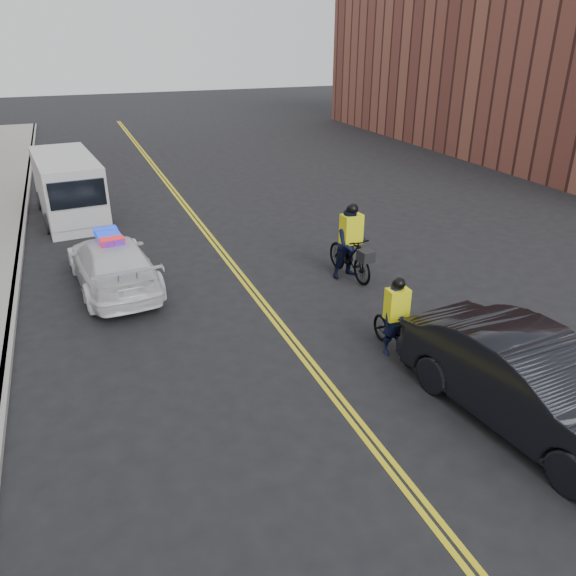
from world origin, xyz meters
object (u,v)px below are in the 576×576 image
at_px(police_cruiser, 112,263).
at_px(dark_sedan, 531,384).
at_px(cargo_van, 69,189).
at_px(cyclist_near, 395,328).
at_px(cyclist_far, 351,249).

height_order(police_cruiser, dark_sedan, dark_sedan).
xyz_separation_m(police_cruiser, dark_sedan, (6.22, -8.81, 0.14)).
distance_m(police_cruiser, cargo_van, 7.12).
distance_m(cyclist_near, cyclist_far, 4.24).
xyz_separation_m(dark_sedan, cargo_van, (-7.05, 15.87, 0.28)).
distance_m(dark_sedan, cyclist_near, 3.13).
bearing_deg(cargo_van, cyclist_far, -56.19).
bearing_deg(cargo_van, police_cruiser, -88.82).
height_order(cyclist_near, cyclist_far, cyclist_far).
height_order(dark_sedan, cyclist_far, cyclist_far).
bearing_deg(police_cruiser, cyclist_far, 159.69).
bearing_deg(dark_sedan, cargo_van, 106.82).
bearing_deg(cyclist_far, dark_sedan, -96.23).
relative_size(police_cruiser, cyclist_far, 2.28).
height_order(dark_sedan, cyclist_near, cyclist_near).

